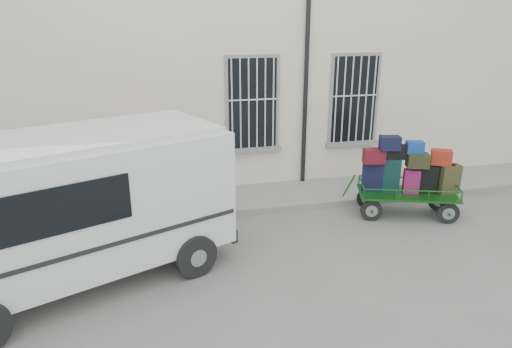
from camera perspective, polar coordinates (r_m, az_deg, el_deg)
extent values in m
plane|color=slate|center=(9.42, 6.10, -7.98)|extent=(80.00, 80.00, 0.00)
cube|color=beige|center=(13.77, -1.21, 13.69)|extent=(24.00, 5.00, 6.00)
cylinder|color=black|center=(11.57, 6.28, 11.61)|extent=(0.11, 0.11, 5.60)
cube|color=black|center=(11.34, -0.45, 8.76)|extent=(1.20, 0.08, 2.20)
cube|color=gray|center=(11.58, -0.41, 3.08)|extent=(1.45, 0.22, 0.12)
cube|color=black|center=(12.22, 12.15, 9.08)|extent=(1.20, 0.08, 2.20)
cube|color=gray|center=(12.44, 11.82, 3.80)|extent=(1.45, 0.22, 0.12)
cube|color=gray|center=(11.30, 2.45, -2.77)|extent=(24.00, 1.70, 0.15)
cylinder|color=black|center=(10.35, 14.23, -4.46)|extent=(0.47, 0.21, 0.48)
cylinder|color=gray|center=(10.35, 14.23, -4.46)|extent=(0.28, 0.17, 0.26)
cylinder|color=black|center=(11.02, 13.68, -2.97)|extent=(0.47, 0.21, 0.48)
cylinder|color=gray|center=(11.02, 13.68, -2.97)|extent=(0.28, 0.17, 0.26)
cylinder|color=black|center=(10.74, 22.89, -4.55)|extent=(0.47, 0.21, 0.48)
cylinder|color=gray|center=(10.74, 22.89, -4.55)|extent=(0.28, 0.17, 0.26)
cylinder|color=black|center=(11.39, 21.85, -3.11)|extent=(0.47, 0.21, 0.48)
cylinder|color=gray|center=(11.39, 21.85, -3.11)|extent=(0.28, 0.17, 0.26)
cube|color=#125115|center=(10.74, 18.38, -2.34)|extent=(2.31, 1.58, 0.05)
cylinder|color=#125115|center=(10.46, 11.53, -1.45)|extent=(0.28, 0.13, 0.54)
cube|color=black|center=(10.55, 14.38, -0.23)|extent=(0.52, 0.43, 0.68)
cube|color=black|center=(10.44, 14.53, 1.61)|extent=(0.21, 0.17, 0.03)
cube|color=#0B272B|center=(10.53, 16.38, -0.15)|extent=(0.50, 0.44, 0.78)
cube|color=black|center=(10.41, 16.58, 1.97)|extent=(0.21, 0.17, 0.03)
cube|color=#821754|center=(10.65, 18.83, -0.85)|extent=(0.39, 0.30, 0.55)
cube|color=black|center=(10.57, 18.99, 0.61)|extent=(0.16, 0.13, 0.03)
cube|color=black|center=(10.81, 20.63, -0.58)|extent=(0.44, 0.31, 0.62)
cube|color=black|center=(10.71, 20.83, 1.06)|extent=(0.19, 0.16, 0.03)
cube|color=#37381C|center=(10.92, 22.96, -0.59)|extent=(0.44, 0.28, 0.65)
cube|color=black|center=(10.82, 23.19, 1.12)|extent=(0.21, 0.18, 0.03)
cube|color=#591211|center=(10.29, 14.54, 2.20)|extent=(0.49, 0.33, 0.32)
cube|color=black|center=(10.41, 17.05, 2.68)|extent=(0.60, 0.43, 0.29)
cube|color=#292A15|center=(10.48, 19.56, 1.62)|extent=(0.52, 0.43, 0.30)
cube|color=maroon|center=(10.74, 22.15, 1.95)|extent=(0.50, 0.44, 0.33)
cube|color=black|center=(10.25, 16.39, 3.75)|extent=(0.49, 0.40, 0.29)
cube|color=navy|center=(10.44, 19.24, 3.18)|extent=(0.42, 0.37, 0.25)
cube|color=white|center=(7.95, -21.85, -3.27)|extent=(5.33, 3.85, 2.00)
cube|color=white|center=(7.64, -22.79, 4.02)|extent=(5.06, 3.61, 0.11)
cube|color=black|center=(6.74, -25.22, -4.60)|extent=(2.27, 1.00, 0.69)
cube|color=black|center=(8.70, -6.45, 2.18)|extent=(0.65, 1.45, 0.61)
cube|color=black|center=(9.14, -6.21, -5.53)|extent=(0.91, 1.94, 0.24)
cube|color=white|center=(9.06, -6.03, -3.99)|extent=(0.21, 0.44, 0.13)
cylinder|color=black|center=(8.02, -7.64, -10.05)|extent=(0.79, 0.52, 0.76)
cylinder|color=black|center=(9.69, -13.55, -5.15)|extent=(0.79, 0.52, 0.76)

